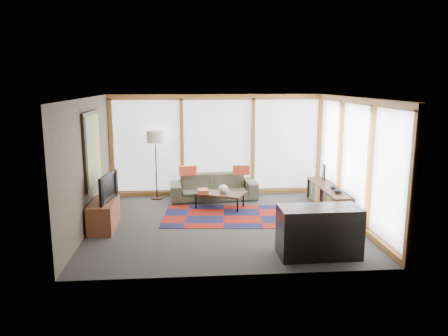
{
  "coord_description": "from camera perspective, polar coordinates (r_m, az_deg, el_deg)",
  "views": [
    {
      "loc": [
        -0.74,
        -8.69,
        2.9
      ],
      "look_at": [
        0.0,
        0.4,
        1.1
      ],
      "focal_mm": 35.0,
      "sensor_mm": 36.0,
      "label": 1
    }
  ],
  "objects": [
    {
      "name": "room_envelope",
      "position": [
        9.44,
        2.92,
        2.86
      ],
      "size": [
        5.52,
        5.02,
        2.62
      ],
      "color": "#3A3228",
      "rests_on": "ground"
    },
    {
      "name": "television",
      "position": [
        9.02,
        -15.41,
        -2.44
      ],
      "size": [
        0.28,
        0.98,
        0.56
      ],
      "primitive_type": "imported",
      "rotation": [
        0.0,
        0.0,
        1.41
      ],
      "color": "black",
      "rests_on": "tv_console"
    },
    {
      "name": "pillow_right",
      "position": [
        10.9,
        2.27,
        -0.25
      ],
      "size": [
        0.44,
        0.19,
        0.24
      ],
      "primitive_type": "cube",
      "rotation": [
        0.0,
        0.0,
        -0.14
      ],
      "color": "#BE3D23",
      "rests_on": "sofa"
    },
    {
      "name": "tv_console",
      "position": [
        9.13,
        -15.42,
        -5.93
      ],
      "size": [
        0.47,
        1.13,
        0.56
      ],
      "primitive_type": "cube",
      "color": "brown",
      "rests_on": "ground"
    },
    {
      "name": "shelf_picture",
      "position": [
        10.92,
        12.92,
        -0.53
      ],
      "size": [
        0.09,
        0.29,
        0.38
      ],
      "primitive_type": "cube",
      "rotation": [
        0.0,
        0.0,
        -0.17
      ],
      "color": "black",
      "rests_on": "bookshelf"
    },
    {
      "name": "sofa",
      "position": [
        10.97,
        -1.35,
        -2.48
      ],
      "size": [
        2.2,
        0.98,
        0.63
      ],
      "primitive_type": "imported",
      "rotation": [
        0.0,
        0.0,
        0.07
      ],
      "color": "#333627",
      "rests_on": "ground"
    },
    {
      "name": "bar_counter",
      "position": [
        7.58,
        12.3,
        -8.14
      ],
      "size": [
        1.37,
        0.66,
        0.86
      ],
      "primitive_type": "cube",
      "rotation": [
        0.0,
        0.0,
        0.02
      ],
      "color": "black",
      "rests_on": "ground"
    },
    {
      "name": "floor_lamp",
      "position": [
        11.02,
        -8.87,
        0.39
      ],
      "size": [
        0.44,
        0.44,
        1.73
      ],
      "primitive_type": null,
      "color": "black",
      "rests_on": "ground"
    },
    {
      "name": "ground",
      "position": [
        9.2,
        0.2,
        -7.22
      ],
      "size": [
        5.5,
        5.5,
        0.0
      ],
      "primitive_type": "plane",
      "color": "#2C2D2A",
      "rests_on": "ground"
    },
    {
      "name": "bowl_b",
      "position": [
        10.07,
        14.13,
        -2.45
      ],
      "size": [
        0.19,
        0.19,
        0.08
      ],
      "primitive_type": "ellipsoid",
      "rotation": [
        0.0,
        0.0,
        0.22
      ],
      "color": "black",
      "rests_on": "bookshelf"
    },
    {
      "name": "vase",
      "position": [
        10.16,
        -0.11,
        -2.73
      ],
      "size": [
        0.26,
        0.26,
        0.2
      ],
      "primitive_type": "ellipsoid",
      "rotation": [
        0.0,
        0.0,
        0.18
      ],
      "color": "beige",
      "rests_on": "coffee_table"
    },
    {
      "name": "pillow_left",
      "position": [
        10.85,
        -4.76,
        -0.35
      ],
      "size": [
        0.44,
        0.23,
        0.23
      ],
      "primitive_type": "cube",
      "rotation": [
        0.0,
        0.0,
        0.25
      ],
      "color": "#BE3D23",
      "rests_on": "sofa"
    },
    {
      "name": "bookshelf",
      "position": [
        10.31,
        13.44,
        -3.9
      ],
      "size": [
        0.4,
        2.2,
        0.55
      ],
      "primitive_type": null,
      "color": "#351910",
      "rests_on": "ground"
    },
    {
      "name": "rug",
      "position": [
        9.66,
        -0.04,
        -6.29
      ],
      "size": [
        2.75,
        1.9,
        0.01
      ],
      "primitive_type": "cube",
      "rotation": [
        0.0,
        0.0,
        -0.08
      ],
      "color": "maroon",
      "rests_on": "ground"
    },
    {
      "name": "coffee_table",
      "position": [
        10.23,
        -0.57,
        -4.25
      ],
      "size": [
        1.22,
        0.94,
        0.36
      ],
      "primitive_type": null,
      "rotation": [
        0.0,
        0.0,
        -0.41
      ],
      "color": "#351910",
      "rests_on": "ground"
    },
    {
      "name": "book_stack",
      "position": [
        10.14,
        -2.76,
        -3.05
      ],
      "size": [
        0.25,
        0.31,
        0.1
      ],
      "primitive_type": "cube",
      "rotation": [
        0.0,
        0.0,
        0.04
      ],
      "color": "#964F28",
      "rests_on": "coffee_table"
    },
    {
      "name": "bowl_a",
      "position": [
        9.71,
        14.73,
        -2.93
      ],
      "size": [
        0.23,
        0.23,
        0.1
      ],
      "primitive_type": "ellipsoid",
      "rotation": [
        0.0,
        0.0,
        0.21
      ],
      "color": "black",
      "rests_on": "bookshelf"
    }
  ]
}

